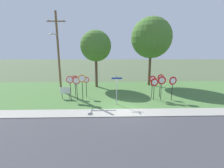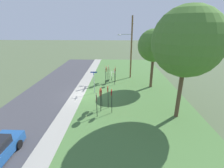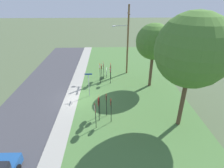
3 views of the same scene
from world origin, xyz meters
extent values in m
plane|color=#4C5B3D|center=(0.00, 0.00, 0.00)|extent=(160.00, 160.00, 0.00)
cube|color=#3D3D42|center=(0.00, -4.80, 0.01)|extent=(44.00, 6.40, 0.01)
cube|color=#99968C|center=(0.00, -0.80, 0.03)|extent=(44.00, 1.60, 0.06)
cube|color=#477038|center=(0.00, 6.00, 0.02)|extent=(44.00, 12.00, 0.04)
cylinder|color=black|center=(-3.75, 3.68, 1.03)|extent=(0.06, 0.06, 1.98)
cylinder|color=red|center=(-3.75, 3.64, 1.97)|extent=(0.64, 0.13, 0.65)
cylinder|color=white|center=(-3.75, 3.62, 1.97)|extent=(0.50, 0.09, 0.50)
cylinder|color=black|center=(-5.25, 2.79, 1.13)|extent=(0.06, 0.06, 2.18)
cylinder|color=red|center=(-5.25, 2.75, 2.16)|extent=(0.73, 0.09, 0.73)
cylinder|color=white|center=(-5.25, 2.73, 2.16)|extent=(0.57, 0.05, 0.57)
cylinder|color=black|center=(-4.54, 2.55, 1.11)|extent=(0.06, 0.06, 2.14)
cylinder|color=red|center=(-4.54, 2.51, 2.12)|extent=(0.77, 0.05, 0.77)
cylinder|color=white|center=(-4.54, 2.50, 2.12)|extent=(0.60, 0.02, 0.60)
cylinder|color=black|center=(-3.95, 2.36, 1.23)|extent=(0.06, 0.06, 2.38)
cylinder|color=orange|center=(-3.95, 2.32, 2.37)|extent=(0.75, 0.14, 0.75)
cylinder|color=white|center=(-3.95, 2.30, 2.37)|extent=(0.58, 0.10, 0.59)
cylinder|color=black|center=(-4.95, 3.77, 1.08)|extent=(0.06, 0.06, 2.07)
cylinder|color=red|center=(-4.95, 3.73, 2.06)|extent=(0.73, 0.05, 0.73)
cylinder|color=white|center=(-4.95, 3.71, 2.06)|extent=(0.57, 0.03, 0.57)
cylinder|color=black|center=(4.05, 2.46, 1.11)|extent=(0.06, 0.06, 2.14)
cone|color=red|center=(4.05, 2.42, 2.10)|extent=(0.83, 0.06, 0.83)
cone|color=silver|center=(4.05, 2.40, 2.10)|extent=(0.56, 0.03, 0.56)
cylinder|color=black|center=(5.08, 2.22, 1.12)|extent=(0.06, 0.06, 2.15)
cone|color=red|center=(5.08, 2.18, 2.11)|extent=(0.82, 0.19, 0.83)
cone|color=white|center=(5.08, 2.16, 2.11)|extent=(0.56, 0.12, 0.56)
cylinder|color=black|center=(3.33, 2.50, 1.01)|extent=(0.06, 0.06, 1.95)
cone|color=red|center=(3.33, 2.46, 1.91)|extent=(0.80, 0.04, 0.80)
cone|color=silver|center=(3.33, 2.44, 1.91)|extent=(0.54, 0.03, 0.54)
cylinder|color=black|center=(4.30, 3.56, 1.16)|extent=(0.06, 0.06, 2.24)
cone|color=red|center=(4.30, 3.52, 2.21)|extent=(0.68, 0.10, 0.68)
cone|color=silver|center=(4.30, 3.49, 2.21)|extent=(0.46, 0.06, 0.46)
cylinder|color=black|center=(3.31, 3.15, 1.12)|extent=(0.06, 0.06, 2.17)
cone|color=red|center=(3.31, 3.11, 2.14)|extent=(0.68, 0.07, 0.68)
cone|color=silver|center=(3.31, 3.09, 2.14)|extent=(0.46, 0.04, 0.46)
cylinder|color=#9EA0A8|center=(-0.59, 1.20, 1.26)|extent=(0.07, 0.07, 2.45)
cylinder|color=#9EA0A8|center=(-0.59, 1.20, 2.50)|extent=(0.09, 0.09, 0.03)
cube|color=navy|center=(-0.59, 1.20, 2.56)|extent=(0.96, 0.03, 0.15)
cube|color=navy|center=(-0.59, 1.20, 2.73)|extent=(0.02, 0.82, 0.15)
cylinder|color=brown|center=(-7.27, 6.18, 4.75)|extent=(0.24, 0.24, 9.42)
cube|color=brown|center=(-7.27, 6.18, 8.33)|extent=(2.10, 0.12, 0.12)
cylinder|color=gray|center=(-8.12, 6.18, 8.43)|extent=(0.09, 0.09, 0.10)
cylinder|color=gray|center=(-6.42, 6.18, 8.43)|extent=(0.09, 0.09, 0.10)
cylinder|color=#9EA0A8|center=(-7.27, 5.22, 6.82)|extent=(0.08, 1.92, 0.08)
ellipsoid|color=#B7B7BC|center=(-7.27, 4.26, 6.76)|extent=(0.40, 0.56, 0.18)
cylinder|color=black|center=(-6.27, 3.20, 0.32)|extent=(0.05, 0.05, 0.55)
cylinder|color=black|center=(-5.50, 3.20, 0.32)|extent=(0.05, 0.05, 0.55)
cube|color=white|center=(-5.89, 3.20, 0.94)|extent=(1.10, 0.03, 0.70)
cylinder|color=brown|center=(-3.00, 8.69, 2.33)|extent=(0.36, 0.36, 4.59)
sphere|color=#47752D|center=(-3.00, 8.69, 5.67)|extent=(4.17, 4.17, 4.17)
cylinder|color=brown|center=(4.73, 9.61, 2.71)|extent=(0.36, 0.36, 5.35)
sphere|color=#47752D|center=(4.73, 9.61, 6.81)|extent=(5.68, 5.68, 5.68)
camera|label=1|loc=(-1.40, -12.58, 5.04)|focal=24.56mm
camera|label=2|loc=(18.18, 4.05, 8.02)|focal=25.93mm
camera|label=3|loc=(17.59, 3.21, 10.50)|focal=28.93mm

